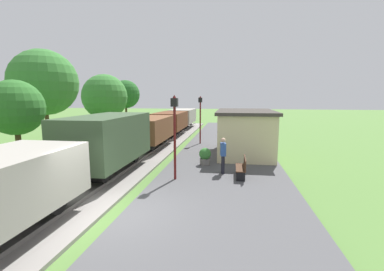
{
  "coord_description": "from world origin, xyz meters",
  "views": [
    {
      "loc": [
        3.58,
        -7.29,
        3.85
      ],
      "look_at": [
        1.45,
        6.6,
        1.79
      ],
      "focal_mm": 24.52,
      "sensor_mm": 36.0,
      "label": 1
    }
  ],
  "objects_px": {
    "tree_trackside_mid": "(15,108)",
    "potted_planter": "(205,156)",
    "lamp_post_near": "(175,122)",
    "station_hut": "(245,132)",
    "bench_down_platform": "(238,137)",
    "bench_near_hut": "(242,167)",
    "tree_field_distant": "(126,94)",
    "tree_field_left": "(105,97)",
    "freight_train": "(148,131)",
    "lamp_post_far": "(200,111)",
    "person_waiting": "(223,154)",
    "tree_trackside_far": "(44,83)"
  },
  "relations": [
    {
      "from": "tree_trackside_mid",
      "to": "tree_field_distant",
      "type": "relative_size",
      "value": 0.78
    },
    {
      "from": "person_waiting",
      "to": "bench_down_platform",
      "type": "bearing_deg",
      "value": -104.78
    },
    {
      "from": "bench_near_hut",
      "to": "lamp_post_near",
      "type": "relative_size",
      "value": 0.41
    },
    {
      "from": "tree_trackside_far",
      "to": "tree_field_left",
      "type": "xyz_separation_m",
      "value": [
        0.1,
        8.91,
        -1.01
      ]
    },
    {
      "from": "station_hut",
      "to": "lamp_post_far",
      "type": "relative_size",
      "value": 1.57
    },
    {
      "from": "freight_train",
      "to": "tree_trackside_mid",
      "type": "xyz_separation_m",
      "value": [
        -5.07,
        -6.05,
        1.84
      ]
    },
    {
      "from": "person_waiting",
      "to": "tree_trackside_far",
      "type": "height_order",
      "value": "tree_trackside_far"
    },
    {
      "from": "freight_train",
      "to": "person_waiting",
      "type": "bearing_deg",
      "value": -46.23
    },
    {
      "from": "bench_near_hut",
      "to": "tree_field_left",
      "type": "bearing_deg",
      "value": 133.55
    },
    {
      "from": "station_hut",
      "to": "bench_down_platform",
      "type": "xyz_separation_m",
      "value": [
        -0.33,
        4.01,
        -0.93
      ]
    },
    {
      "from": "person_waiting",
      "to": "tree_trackside_mid",
      "type": "xyz_separation_m",
      "value": [
        -10.66,
        -0.21,
        2.12
      ]
    },
    {
      "from": "lamp_post_far",
      "to": "tree_trackside_far",
      "type": "distance_m",
      "value": 11.56
    },
    {
      "from": "bench_near_hut",
      "to": "tree_field_left",
      "type": "distance_m",
      "value": 20.4
    },
    {
      "from": "freight_train",
      "to": "bench_down_platform",
      "type": "distance_m",
      "value": 7.08
    },
    {
      "from": "potted_planter",
      "to": "person_waiting",
      "type": "bearing_deg",
      "value": -55.77
    },
    {
      "from": "bench_near_hut",
      "to": "tree_trackside_far",
      "type": "distance_m",
      "value": 15.66
    },
    {
      "from": "freight_train",
      "to": "station_hut",
      "type": "distance_m",
      "value": 6.91
    },
    {
      "from": "lamp_post_far",
      "to": "person_waiting",
      "type": "bearing_deg",
      "value": -75.46
    },
    {
      "from": "lamp_post_far",
      "to": "tree_trackside_far",
      "type": "xyz_separation_m",
      "value": [
        -11.05,
        -2.72,
        2.08
      ]
    },
    {
      "from": "lamp_post_near",
      "to": "tree_trackside_mid",
      "type": "bearing_deg",
      "value": 173.28
    },
    {
      "from": "freight_train",
      "to": "lamp_post_far",
      "type": "distance_m",
      "value": 4.32
    },
    {
      "from": "tree_trackside_mid",
      "to": "potted_planter",
      "type": "bearing_deg",
      "value": 9.9
    },
    {
      "from": "tree_trackside_far",
      "to": "lamp_post_near",
      "type": "bearing_deg",
      "value": -30.2
    },
    {
      "from": "bench_near_hut",
      "to": "lamp_post_far",
      "type": "xyz_separation_m",
      "value": [
        -2.94,
        8.41,
        2.08
      ]
    },
    {
      "from": "lamp_post_near",
      "to": "station_hut",
      "type": "bearing_deg",
      "value": 60.76
    },
    {
      "from": "station_hut",
      "to": "tree_trackside_mid",
      "type": "height_order",
      "value": "tree_trackside_mid"
    },
    {
      "from": "tree_trackside_mid",
      "to": "tree_trackside_far",
      "type": "xyz_separation_m",
      "value": [
        -2.44,
        5.42,
        1.58
      ]
    },
    {
      "from": "freight_train",
      "to": "potted_planter",
      "type": "distance_m",
      "value": 6.37
    },
    {
      "from": "station_hut",
      "to": "lamp_post_far",
      "type": "bearing_deg",
      "value": 134.53
    },
    {
      "from": "bench_down_platform",
      "to": "tree_field_left",
      "type": "xyz_separation_m",
      "value": [
        -13.88,
        5.5,
        3.16
      ]
    },
    {
      "from": "station_hut",
      "to": "potted_planter",
      "type": "relative_size",
      "value": 6.33
    },
    {
      "from": "freight_train",
      "to": "lamp_post_near",
      "type": "relative_size",
      "value": 8.81
    },
    {
      "from": "freight_train",
      "to": "potted_planter",
      "type": "xyz_separation_m",
      "value": [
        4.59,
        -4.36,
        -0.74
      ]
    },
    {
      "from": "bench_down_platform",
      "to": "potted_planter",
      "type": "relative_size",
      "value": 1.64
    },
    {
      "from": "lamp_post_near",
      "to": "tree_trackside_far",
      "type": "bearing_deg",
      "value": 149.8
    },
    {
      "from": "station_hut",
      "to": "potted_planter",
      "type": "xyz_separation_m",
      "value": [
        -2.21,
        -3.13,
        -0.93
      ]
    },
    {
      "from": "person_waiting",
      "to": "tree_field_distant",
      "type": "xyz_separation_m",
      "value": [
        -13.56,
        20.95,
        3.04
      ]
    },
    {
      "from": "station_hut",
      "to": "tree_trackside_far",
      "type": "height_order",
      "value": "tree_trackside_far"
    },
    {
      "from": "person_waiting",
      "to": "tree_field_left",
      "type": "bearing_deg",
      "value": -56.28
    },
    {
      "from": "potted_planter",
      "to": "tree_field_left",
      "type": "height_order",
      "value": "tree_field_left"
    },
    {
      "from": "person_waiting",
      "to": "tree_trackside_mid",
      "type": "bearing_deg",
      "value": -7.8
    },
    {
      "from": "potted_planter",
      "to": "lamp_post_near",
      "type": "distance_m",
      "value": 3.57
    },
    {
      "from": "tree_field_left",
      "to": "tree_trackside_far",
      "type": "bearing_deg",
      "value": -90.63
    },
    {
      "from": "tree_field_left",
      "to": "tree_trackside_mid",
      "type": "bearing_deg",
      "value": -80.73
    },
    {
      "from": "lamp_post_far",
      "to": "tree_field_distant",
      "type": "xyz_separation_m",
      "value": [
        -11.5,
        13.02,
        1.42
      ]
    },
    {
      "from": "freight_train",
      "to": "station_hut",
      "type": "relative_size",
      "value": 5.62
    },
    {
      "from": "freight_train",
      "to": "station_hut",
      "type": "xyz_separation_m",
      "value": [
        6.8,
        -1.23,
        0.19
      ]
    },
    {
      "from": "tree_field_distant",
      "to": "freight_train",
      "type": "bearing_deg",
      "value": -62.21
    },
    {
      "from": "lamp_post_far",
      "to": "freight_train",
      "type": "bearing_deg",
      "value": -149.44
    },
    {
      "from": "bench_near_hut",
      "to": "bench_down_platform",
      "type": "height_order",
      "value": "same"
    }
  ]
}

